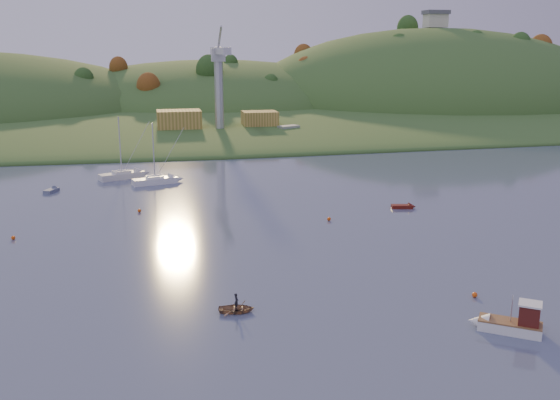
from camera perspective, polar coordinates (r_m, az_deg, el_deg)
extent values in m
plane|color=#37455A|center=(46.56, 9.90, -15.82)|extent=(500.00, 500.00, 0.00)
cube|color=#284F1F|center=(268.78, -8.67, 8.82)|extent=(620.00, 220.00, 1.50)
ellipsoid|color=#284F1F|center=(204.24, -7.53, 7.31)|extent=(640.00, 150.00, 7.00)
ellipsoid|color=#284F1F|center=(249.73, -6.07, 8.52)|extent=(140.00, 120.00, 36.00)
ellipsoid|color=#284F1F|center=(258.42, 13.61, 8.39)|extent=(150.00, 130.00, 60.00)
cube|color=beige|center=(257.58, 14.03, 15.60)|extent=(8.00, 6.00, 5.00)
cube|color=#595960|center=(257.72, 14.07, 16.31)|extent=(9.00, 7.00, 1.50)
cube|color=slate|center=(162.15, -4.53, 6.13)|extent=(42.00, 16.00, 2.40)
cube|color=olive|center=(161.54, -9.21, 7.25)|extent=(11.00, 8.00, 4.80)
cube|color=olive|center=(164.93, -1.87, 7.41)|extent=(9.00, 7.00, 4.00)
cylinder|color=#B7B7BC|center=(158.76, -5.59, 9.64)|extent=(2.20, 2.20, 18.00)
cube|color=#B7B7BC|center=(158.35, -5.68, 13.07)|extent=(3.20, 3.20, 3.20)
cube|color=#B7B7BC|center=(149.40, -5.29, 13.42)|extent=(1.80, 18.00, 1.60)
cube|color=#B7B7BC|center=(163.31, -5.89, 13.44)|extent=(1.80, 10.00, 1.60)
cube|color=white|center=(55.68, 20.27, -10.83)|extent=(5.08, 4.34, 0.89)
cone|color=white|center=(55.80, 17.69, -10.56)|extent=(2.45, 2.47, 1.79)
cube|color=brown|center=(55.49, 20.31, -10.39)|extent=(5.11, 4.38, 0.12)
cube|color=#4F1712|center=(55.13, 21.84, -9.71)|extent=(2.16, 2.14, 1.79)
cube|color=white|center=(54.77, 21.93, -8.80)|extent=(2.44, 2.41, 0.15)
cylinder|color=silver|center=(55.04, 20.41, -9.28)|extent=(0.10, 0.10, 2.38)
cube|color=silver|center=(114.42, -14.26, 2.17)|extent=(8.24, 5.31, 1.09)
cube|color=silver|center=(114.31, -14.28, 2.46)|extent=(3.44, 2.81, 0.70)
cylinder|color=silver|center=(113.48, -14.42, 4.89)|extent=(0.18, 0.18, 9.93)
cylinder|color=silver|center=(114.26, -14.28, 2.58)|extent=(2.97, 1.36, 0.12)
cylinder|color=silver|center=(114.24, -14.29, 2.63)|extent=(2.70, 1.42, 0.36)
cube|color=white|center=(108.82, -11.36, 1.72)|extent=(7.87, 4.02, 1.04)
cube|color=white|center=(108.70, -11.37, 2.01)|extent=(3.16, 2.33, 0.66)
cylinder|color=silver|center=(107.86, -11.49, 4.44)|extent=(0.18, 0.18, 9.43)
cylinder|color=silver|center=(108.65, -11.38, 2.14)|extent=(2.96, 0.84, 0.12)
cylinder|color=white|center=(108.63, -11.38, 2.19)|extent=(2.65, 0.99, 0.36)
imported|color=#916C50|center=(56.13, -3.99, -9.88)|extent=(3.49, 2.72, 0.66)
imported|color=black|center=(55.95, -4.00, -9.48)|extent=(0.44, 0.60, 1.52)
cube|color=#58140C|center=(92.41, 11.08, -0.59)|extent=(3.18, 1.78, 0.50)
cone|color=#58140C|center=(92.72, 11.98, -0.58)|extent=(1.27, 1.39, 1.20)
cube|color=slate|center=(107.29, -20.18, 0.81)|extent=(2.37, 3.07, 0.51)
cone|color=slate|center=(108.42, -19.76, 0.98)|extent=(1.55, 1.44, 1.24)
cube|color=slate|center=(160.80, 0.79, 5.96)|extent=(13.31, 9.32, 1.62)
cube|color=#B7B7BC|center=(160.62, 0.79, 6.44)|extent=(6.03, 4.70, 2.16)
sphere|color=#E44F0C|center=(61.89, 17.38, -8.27)|extent=(0.50, 0.50, 0.50)
sphere|color=#E44F0C|center=(84.47, 4.50, -1.73)|extent=(0.50, 0.50, 0.50)
sphere|color=#E44F0C|center=(82.71, -23.21, -3.19)|extent=(0.50, 0.50, 0.50)
sphere|color=#E44F0C|center=(90.69, -12.73, -0.95)|extent=(0.50, 0.50, 0.50)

